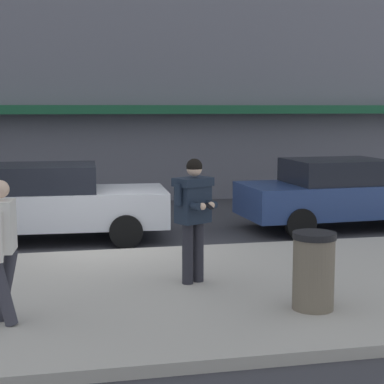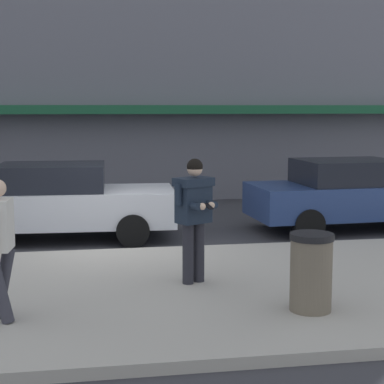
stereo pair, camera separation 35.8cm
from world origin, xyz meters
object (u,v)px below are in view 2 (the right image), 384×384
object	(u,v)px
parked_sedan_mid	(60,201)
parked_sedan_far	(352,194)
trash_bin	(311,272)
man_texting_on_phone	(194,207)

from	to	relation	value
parked_sedan_mid	parked_sedan_far	bearing A→B (deg)	0.22
parked_sedan_mid	parked_sedan_far	size ratio (longest dim) A/B	1.00
parked_sedan_far	trash_bin	bearing A→B (deg)	-118.11
parked_sedan_mid	parked_sedan_far	world-z (taller)	same
man_texting_on_phone	trash_bin	world-z (taller)	man_texting_on_phone
man_texting_on_phone	parked_sedan_mid	bearing A→B (deg)	116.25
trash_bin	parked_sedan_mid	bearing A→B (deg)	119.98
trash_bin	man_texting_on_phone	bearing A→B (deg)	128.81
parked_sedan_mid	parked_sedan_far	xyz separation A→B (m)	(6.24, 0.02, 0.00)
parked_sedan_far	parked_sedan_mid	bearing A→B (deg)	-179.78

